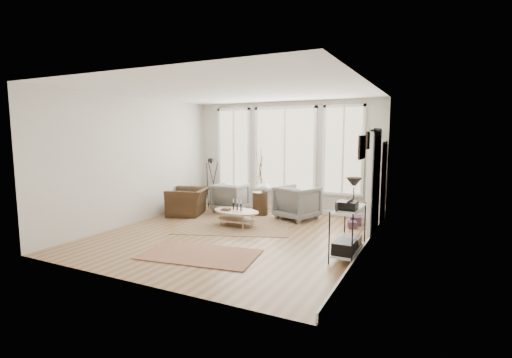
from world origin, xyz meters
The scene contains 17 objects.
room centered at (0.02, 0.03, 1.43)m, with size 5.50×5.54×2.90m.
bay_window centered at (0.00, 2.71, 1.61)m, with size 4.14×0.12×2.24m.
door centered at (2.57, 1.15, 1.12)m, with size 0.09×1.06×2.22m.
bookcase centered at (2.44, 2.23, 0.96)m, with size 0.31×0.85×2.06m.
low_shelf centered at (2.38, -0.30, 0.51)m, with size 0.38×1.08×1.30m.
wall_art centered at (2.58, -0.27, 1.88)m, with size 0.04×0.88×0.44m.
rug_main centered at (-0.39, 0.71, 0.01)m, with size 2.46×1.85×0.01m, color brown.
rug_runner centered at (0.10, -1.36, 0.01)m, with size 1.97×1.09×0.01m, color maroon.
coffee_table centered at (-0.33, 0.66, 0.27)m, with size 1.19×0.84×0.51m.
armchair_left centered at (-1.26, 1.99, 0.37)m, with size 0.80×0.82×0.75m, color slate.
armchair_right centered at (0.66, 1.92, 0.41)m, with size 0.87×0.89×0.81m, color slate.
side_table centered at (-0.35, 1.94, 0.79)m, with size 0.39×0.39×1.64m.
vase centered at (-0.27, 2.08, 0.72)m, with size 0.25×0.25×0.27m, color silver.
accent_chair centered at (-2.01, 1.14, 0.34)m, with size 0.91×1.04×0.67m, color #372415.
tripod_camera centered at (-2.06, 2.31, 0.63)m, with size 0.48×0.48×1.37m.
book_stack_near centered at (2.05, 1.98, 0.10)m, with size 0.24×0.30×0.20m, color maroon.
book_stack_far centered at (2.05, 1.63, 0.07)m, with size 0.18×0.23×0.15m, color maroon.
Camera 1 is at (3.70, -6.42, 2.07)m, focal length 26.00 mm.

